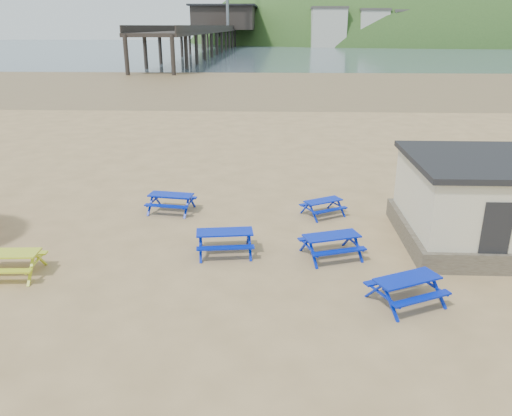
{
  "coord_description": "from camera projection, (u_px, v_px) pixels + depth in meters",
  "views": [
    {
      "loc": [
        2.17,
        -16.02,
        7.43
      ],
      "look_at": [
        1.44,
        1.5,
        1.0
      ],
      "focal_mm": 35.0,
      "sensor_mm": 36.0,
      "label": 1
    }
  ],
  "objects": [
    {
      "name": "picnic_table_blue_c",
      "position": [
        323.0,
        208.0,
        20.66
      ],
      "size": [
        2.0,
        1.89,
        0.66
      ],
      "rotation": [
        0.0,
        0.0,
        0.52
      ],
      "color": "#0027B3",
      "rests_on": "ground"
    },
    {
      "name": "picnic_table_blue_e",
      "position": [
        406.0,
        290.0,
        14.08
      ],
      "size": [
        2.36,
        2.19,
        0.79
      ],
      "rotation": [
        0.0,
        0.0,
        0.45
      ],
      "color": "#0027B3",
      "rests_on": "ground"
    },
    {
      "name": "wet_sand",
      "position": [
        262.0,
        82.0,
        69.26
      ],
      "size": [
        400.0,
        400.0,
        0.0
      ],
      "primitive_type": "plane",
      "color": "olive",
      "rests_on": "ground"
    },
    {
      "name": "amenity_block",
      "position": [
        511.0,
        202.0,
        17.65
      ],
      "size": [
        7.4,
        5.4,
        3.15
      ],
      "color": "#665B4C",
      "rests_on": "ground"
    },
    {
      "name": "ground",
      "position": [
        214.0,
        248.0,
        17.67
      ],
      "size": [
        400.0,
        400.0,
        0.0
      ],
      "primitive_type": "plane",
      "color": "tan",
      "rests_on": "ground"
    },
    {
      "name": "pier",
      "position": [
        224.0,
        31.0,
        183.7
      ],
      "size": [
        24.0,
        220.0,
        39.29
      ],
      "color": "black",
      "rests_on": "ground"
    },
    {
      "name": "picnic_table_blue_f",
      "position": [
        331.0,
        246.0,
        16.92
      ],
      "size": [
        2.28,
        2.05,
        0.79
      ],
      "rotation": [
        0.0,
        0.0,
        0.33
      ],
      "color": "#0027B3",
      "rests_on": "ground"
    },
    {
      "name": "picnic_table_yellow",
      "position": [
        9.0,
        264.0,
        15.63
      ],
      "size": [
        1.99,
        1.65,
        0.8
      ],
      "rotation": [
        0.0,
        0.0,
        0.06
      ],
      "color": "#C8D019",
      "rests_on": "ground"
    },
    {
      "name": "picnic_table_blue_a",
      "position": [
        171.0,
        203.0,
        21.06
      ],
      "size": [
        2.03,
        1.73,
        0.77
      ],
      "rotation": [
        0.0,
        0.0,
        -0.15
      ],
      "color": "#0027B3",
      "rests_on": "ground"
    },
    {
      "name": "sea",
      "position": [
        272.0,
        48.0,
        177.14
      ],
      "size": [
        400.0,
        400.0,
        0.0
      ],
      "primitive_type": "plane",
      "color": "#4B5E6B",
      "rests_on": "ground"
    },
    {
      "name": "headland_town",
      "position": [
        466.0,
        65.0,
        232.99
      ],
      "size": [
        264.0,
        144.0,
        108.0
      ],
      "color": "#2D4C1E",
      "rests_on": "ground"
    },
    {
      "name": "picnic_table_blue_d",
      "position": [
        225.0,
        242.0,
        17.2
      ],
      "size": [
        2.11,
        1.79,
        0.81
      ],
      "rotation": [
        0.0,
        0.0,
        0.13
      ],
      "color": "#0027B3",
      "rests_on": "ground"
    }
  ]
}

